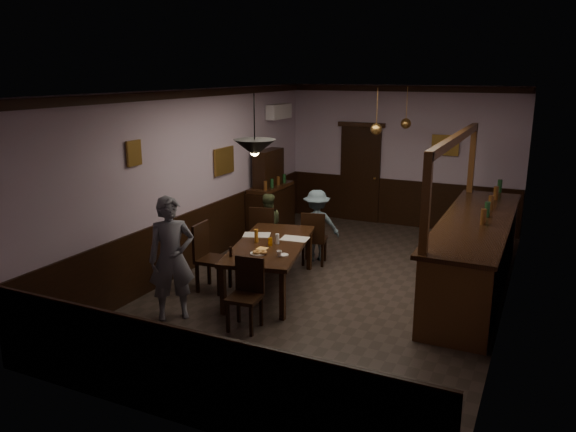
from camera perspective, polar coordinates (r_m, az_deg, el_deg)
The scene contains 31 objects.
room at distance 8.52m, azimuth 4.90°, elevation 2.42°, with size 5.01×8.01×3.01m.
dining_table at distance 8.52m, azimuth -1.79°, elevation -3.19°, with size 1.47×2.37×0.75m.
chair_far_left at distance 9.84m, azimuth -2.53°, elevation -1.57°, with size 0.53×0.53×1.00m.
chair_far_right at distance 9.67m, azimuth 2.64°, elevation -2.05°, with size 0.49×0.49×0.95m.
chair_near at distance 7.38m, azimuth -4.22°, elevation -7.53°, with size 0.44×0.44×0.94m.
chair_side at distance 8.65m, azimuth -8.12°, elevation -3.83°, with size 0.49×0.49×1.05m.
person_standing at distance 7.68m, azimuth -11.74°, elevation -4.25°, with size 0.62×0.40×1.69m, color slate.
person_seated_left at distance 10.10m, azimuth -2.13°, elevation -0.95°, with size 0.57×0.44×1.17m, color #495432.
person_seated_right at distance 9.90m, azimuth 2.91°, elevation -0.96°, with size 0.82×0.47×1.27m, color slate.
newspaper_left at distance 8.92m, azimuth -3.20°, elevation -1.93°, with size 0.42×0.30×0.01m, color silver.
newspaper_right at distance 8.71m, azimuth 0.69°, elevation -2.32°, with size 0.42×0.30×0.01m, color silver.
napkin at distance 8.25m, azimuth -2.63°, elevation -3.31°, with size 0.15×0.15×0.00m, color #FFBE5D.
saucer at distance 7.95m, azimuth -0.48°, elevation -3.97°, with size 0.15×0.15×0.01m, color white.
coffee_cup at distance 7.88m, azimuth -0.90°, elevation -3.81°, with size 0.08×0.08×0.07m, color white.
pastry_plate at distance 8.02m, azimuth -3.09°, elevation -3.82°, with size 0.22×0.22×0.01m, color white.
pastry_ring_a at distance 7.98m, azimuth -3.17°, elevation -3.70°, with size 0.13×0.13×0.04m, color #C68C47.
pastry_ring_b at distance 7.98m, azimuth -2.59°, elevation -3.68°, with size 0.13×0.13×0.04m, color #C68C47.
soda_can at distance 8.37m, azimuth -1.82°, elevation -2.63°, with size 0.07×0.07×0.12m, color orange.
beer_glass at distance 8.53m, azimuth -3.24°, elevation -2.02°, with size 0.06×0.06×0.20m, color #BF721E.
water_glass at distance 8.46m, azimuth -1.09°, elevation -2.32°, with size 0.06×0.06×0.15m, color silver.
pepper_mill at distance 7.92m, azimuth -5.84°, elevation -3.62°, with size 0.04×0.04×0.14m, color black.
sideboard at distance 11.48m, azimuth -1.79°, elevation 1.55°, with size 0.47×1.32×1.75m.
bar_counter at distance 8.98m, azimuth 18.42°, elevation -3.58°, with size 0.99×4.24×2.38m.
door_back at distance 12.56m, azimuth 7.33°, elevation 4.19°, with size 0.90×0.06×2.10m, color black.
ac_unit at distance 11.96m, azimuth -0.92°, elevation 10.56°, with size 0.20×0.85×0.30m.
picture_left_small at distance 8.27m, azimuth -15.38°, elevation 6.18°, with size 0.04×0.28×0.36m.
picture_left_large at distance 10.26m, azimuth -6.51°, elevation 5.59°, with size 0.04×0.62×0.48m.
picture_back at distance 12.03m, azimuth 15.69°, elevation 6.94°, with size 0.55×0.04×0.42m.
pendant_iron at distance 7.41m, azimuth -3.40°, elevation 6.92°, with size 0.56×0.56×0.81m.
pendant_brass_mid at distance 9.93m, azimuth 8.95°, elevation 8.69°, with size 0.20×0.20×0.81m.
pendant_brass_far at distance 11.12m, azimuth 11.88°, elevation 9.17°, with size 0.20×0.20×0.81m.
Camera 1 is at (2.88, -7.81, 3.28)m, focal length 35.00 mm.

